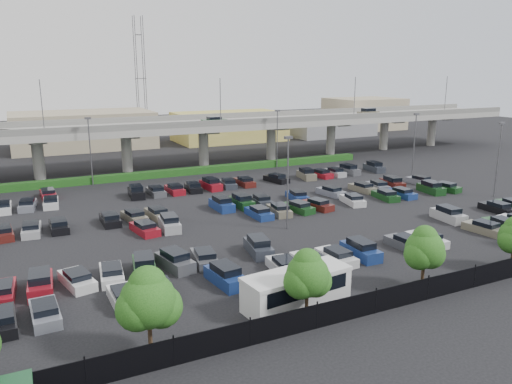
# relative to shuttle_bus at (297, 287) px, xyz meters

# --- Properties ---
(ground) EXTENTS (280.00, 280.00, 0.00)m
(ground) POSITION_rel_shuttle_bus_xyz_m (8.49, 24.44, -1.47)
(ground) COLOR black
(overpass) EXTENTS (150.00, 13.00, 15.80)m
(overpass) POSITION_rel_shuttle_bus_xyz_m (8.31, 56.41, 5.50)
(overpass) COLOR gray
(overpass) RESTS_ON ground
(hedge) EXTENTS (66.00, 1.60, 1.10)m
(hedge) POSITION_rel_shuttle_bus_xyz_m (8.49, 49.44, -0.92)
(hedge) COLOR #113A11
(hedge) RESTS_ON ground
(fence) EXTENTS (70.00, 0.10, 2.00)m
(fence) POSITION_rel_shuttle_bus_xyz_m (8.44, -3.56, -0.56)
(fence) COLOR black
(fence) RESTS_ON ground
(tree_row) EXTENTS (65.07, 3.66, 5.94)m
(tree_row) POSITION_rel_shuttle_bus_xyz_m (9.19, -2.08, 2.05)
(tree_row) COLOR #332316
(tree_row) RESTS_ON ground
(shuttle_bus) EXTENTS (8.65, 3.78, 2.69)m
(shuttle_bus) POSITION_rel_shuttle_bus_xyz_m (0.00, 0.00, 0.00)
(shuttle_bus) COLOR silver
(shuttle_bus) RESTS_ON ground
(parked_cars) EXTENTS (63.13, 41.62, 1.67)m
(parked_cars) POSITION_rel_shuttle_bus_xyz_m (7.93, 21.78, -0.86)
(parked_cars) COLOR black
(parked_cars) RESTS_ON ground
(light_poles) EXTENTS (66.90, 48.38, 10.30)m
(light_poles) POSITION_rel_shuttle_bus_xyz_m (4.37, 26.44, 4.77)
(light_poles) COLOR #4F4F54
(light_poles) RESTS_ON ground
(distant_buildings) EXTENTS (138.00, 24.00, 9.00)m
(distant_buildings) POSITION_rel_shuttle_bus_xyz_m (20.87, 86.26, 2.28)
(distant_buildings) COLOR gray
(distant_buildings) RESTS_ON ground
(comm_tower) EXTENTS (2.40, 2.40, 30.00)m
(comm_tower) POSITION_rel_shuttle_bus_xyz_m (12.49, 98.44, 14.15)
(comm_tower) COLOR #4F4F54
(comm_tower) RESTS_ON ground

